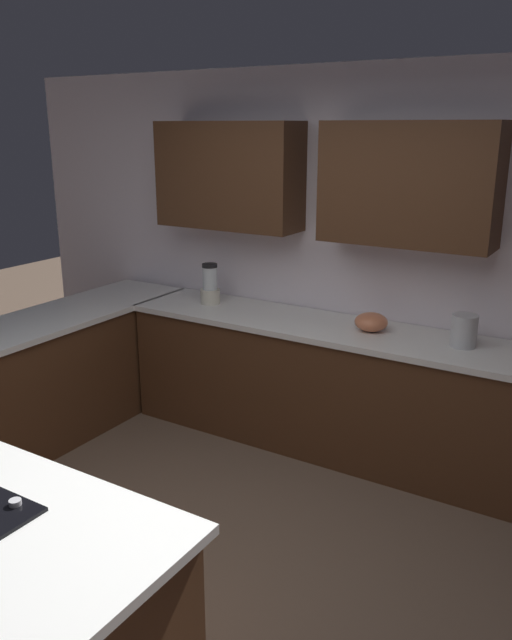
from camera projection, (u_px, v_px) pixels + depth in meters
ground_plane at (181, 586)px, 3.20m from camera, size 14.00×14.00×0.00m
wall_back at (346, 238)px, 4.47m from camera, size 6.00×0.44×2.60m
lower_cabinets_back at (318, 387)px, 4.52m from camera, size 2.80×0.60×0.86m
countertop_back at (320, 327)px, 4.39m from camera, size 2.84×0.64×0.04m
lower_cabinets_side at (19, 393)px, 4.43m from camera, size 0.60×2.90×0.86m
countertop_side at (12, 331)px, 4.30m from camera, size 0.64×2.94×0.04m
blender at (210, 287)px, 4.85m from camera, size 0.15×0.15×0.31m
mixing_bowl at (371, 322)px, 4.22m from camera, size 0.22×0.22×0.12m
kettle at (464, 331)px, 3.91m from camera, size 0.16×0.16×0.20m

